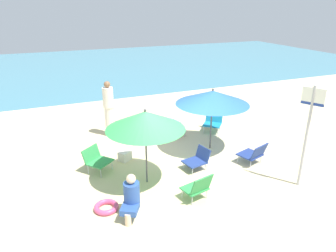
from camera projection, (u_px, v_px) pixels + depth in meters
ground_plane at (173, 174)px, 7.64m from camera, size 40.00×40.00×0.00m
sea_water at (83, 67)px, 20.40m from camera, size 40.00×16.00×0.01m
umbrella_green at (145, 120)px, 6.76m from camera, size 1.76×1.76×1.80m
umbrella_blue at (213, 97)px, 8.48m from camera, size 2.02×2.02×1.76m
beach_chair_a at (198, 159)px, 7.84m from camera, size 0.67×0.57×0.52m
beach_chair_b at (254, 153)px, 8.01m from camera, size 0.70×0.73×0.60m
beach_chair_c at (198, 187)px, 6.51m from camera, size 0.61×0.61×0.65m
beach_chair_d at (213, 121)px, 10.14m from camera, size 0.81×0.81×0.59m
beach_chair_e at (96, 159)px, 7.68m from camera, size 0.79×0.79×0.60m
beach_chair_f at (176, 126)px, 9.84m from camera, size 0.48×0.51×0.58m
person_a at (131, 196)px, 6.00m from camera, size 0.48×0.55×0.89m
person_b at (109, 109)px, 9.59m from camera, size 0.32×0.32×1.74m
warning_sign at (309, 124)px, 6.66m from camera, size 0.24×0.42×2.34m
swim_ring at (106, 207)px, 6.32m from camera, size 0.50×0.50×0.11m
beach_bag at (125, 156)px, 8.28m from camera, size 0.39×0.37×0.25m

